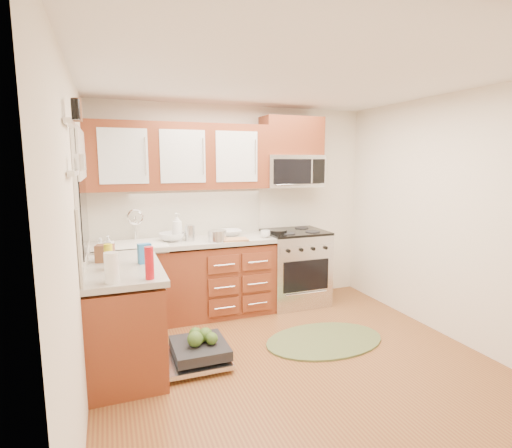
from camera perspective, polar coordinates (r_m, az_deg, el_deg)
name	(u,v)px	position (r m, az deg, el deg)	size (l,w,h in m)	color
floor	(295,362)	(3.88, 5.64, -19.09)	(3.50, 3.50, 0.00)	brown
ceiling	(300,78)	(3.50, 6.31, 20.08)	(3.50, 3.50, 0.00)	white
wall_back	(236,207)	(5.09, -2.84, 2.47)	(3.50, 0.04, 2.50)	white
wall_front	(467,287)	(2.10, 27.90, -7.91)	(3.50, 0.04, 2.50)	white
wall_left	(77,242)	(3.13, -24.15, -2.37)	(0.04, 3.50, 2.50)	white
wall_right	(452,218)	(4.53, 26.21, 0.76)	(0.04, 3.50, 2.50)	white
base_cabinet_back	(186,282)	(4.80, -10.02, -8.13)	(2.05, 0.60, 0.85)	brown
base_cabinet_left	(124,319)	(3.86, -18.32, -12.77)	(0.60, 1.25, 0.85)	brown
countertop_back	(185,242)	(4.67, -10.15, -2.58)	(2.07, 0.64, 0.05)	#B8B4A8
countertop_left	(123,268)	(3.71, -18.52, -5.91)	(0.64, 1.27, 0.05)	#B8B4A8
backsplash_back	(179,213)	(4.91, -10.88, 1.62)	(2.05, 0.02, 0.57)	beige
backsplash_left	(84,235)	(3.65, -23.39, -1.44)	(0.02, 1.25, 0.57)	beige
upper_cabinets	(180,157)	(4.71, -10.78, 9.43)	(2.05, 0.35, 0.75)	brown
cabinet_over_mw	(291,136)	(5.15, 5.09, 12.39)	(0.76, 0.35, 0.47)	brown
range	(295,267)	(5.19, 5.53, -6.15)	(0.76, 0.64, 0.95)	silver
microwave	(292,171)	(5.12, 5.14, 7.54)	(0.76, 0.38, 0.40)	silver
sink	(138,255)	(4.61, -16.52, -4.24)	(0.62, 0.50, 0.26)	white
dishwasher	(195,353)	(3.84, -8.65, -17.79)	(0.70, 0.60, 0.20)	silver
window	(81,195)	(3.58, -23.74, 3.84)	(0.03, 1.05, 1.05)	white
window_blind	(81,154)	(3.57, -23.67, 9.14)	(0.02, 0.96, 0.40)	white
shelf_upper	(70,123)	(2.73, -25.05, 12.92)	(0.04, 0.40, 0.03)	white
shelf_lower	(73,173)	(2.73, -24.63, 6.64)	(0.04, 0.40, 0.03)	white
rug	(325,340)	(4.31, 9.76, -16.05)	(1.25, 0.81, 0.02)	#536036
skillet	(278,232)	(4.89, 3.10, -1.08)	(0.23, 0.23, 0.04)	black
stock_pot	(217,236)	(4.53, -5.56, -1.70)	(0.21, 0.21, 0.13)	silver
cutting_board	(235,240)	(4.58, -3.01, -2.23)	(0.29, 0.18, 0.02)	#A47F4B
canister	(190,233)	(4.61, -9.42, -1.27)	(0.11, 0.11, 0.18)	silver
paper_towel_roll	(112,268)	(3.17, -19.92, -5.88)	(0.11, 0.11, 0.23)	white
mustard_bottle	(109,257)	(3.56, -20.32, -4.41)	(0.07, 0.07, 0.22)	yellow
red_bottle	(149,263)	(3.17, -15.00, -5.40)	(0.07, 0.07, 0.25)	red
wooden_box	(105,253)	(3.85, -20.78, -3.94)	(0.15, 0.11, 0.15)	brown
blue_carton	(145,253)	(3.68, -15.64, -4.08)	(0.11, 0.07, 0.18)	#2A76C4
bowl_a	(230,233)	(4.89, -3.75, -1.24)	(0.28, 0.28, 0.07)	#999999
bowl_b	(172,237)	(4.65, -11.90, -1.81)	(0.29, 0.29, 0.09)	#999999
cup	(265,234)	(4.73, 1.34, -1.44)	(0.11, 0.11, 0.09)	#999999
soap_bottle_a	(177,227)	(4.60, -11.20, -0.46)	(0.12, 0.12, 0.32)	#999999
soap_bottle_b	(108,244)	(4.19, -20.33, -2.74)	(0.08, 0.08, 0.18)	#999999
soap_bottle_c	(101,246)	(4.20, -21.32, -2.91)	(0.12, 0.12, 0.16)	#999999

